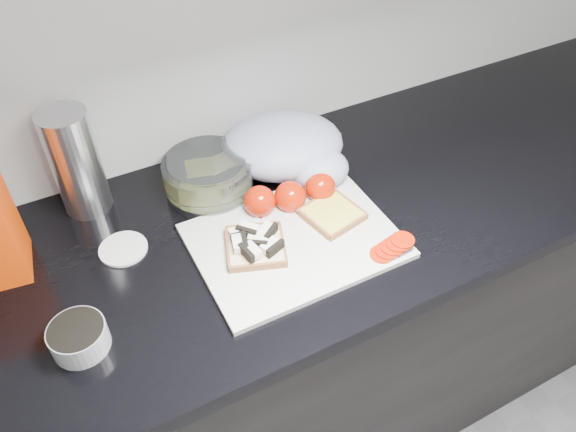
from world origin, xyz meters
name	(u,v)px	position (x,y,z in m)	size (l,w,h in m)	color
base_cabinet	(230,367)	(0.00, 1.20, 0.43)	(3.50, 0.60, 0.86)	black
countertop	(214,249)	(0.00, 1.20, 0.88)	(3.50, 0.64, 0.04)	black
cutting_board	(295,241)	(0.15, 1.12, 0.91)	(0.40, 0.30, 0.01)	silver
bread_left	(255,244)	(0.06, 1.14, 0.92)	(0.15, 0.15, 0.04)	beige
bread_right	(332,214)	(0.25, 1.14, 0.92)	(0.13, 0.13, 0.02)	beige
tomato_slices	(392,247)	(0.30, 1.01, 0.92)	(0.11, 0.07, 0.02)	#AA1903
knife	(291,181)	(0.22, 1.28, 0.92)	(0.19, 0.13, 0.01)	silver
seed_tub	(78,336)	(-0.29, 1.08, 0.93)	(0.10, 0.10, 0.05)	gray
tub_lid	(123,249)	(-0.17, 1.27, 0.90)	(0.10, 0.10, 0.01)	silver
glass_bowl	(208,176)	(0.05, 1.35, 0.94)	(0.19, 0.19, 0.08)	silver
steel_canister	(76,163)	(-0.19, 1.43, 1.02)	(0.10, 0.10, 0.24)	#BCBCC1
grocery_bag	(288,148)	(0.24, 1.34, 0.96)	(0.33, 0.31, 0.12)	#ABB9D3
whole_tomatoes	(290,195)	(0.19, 1.22, 0.93)	(0.20, 0.09, 0.07)	#AA1903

